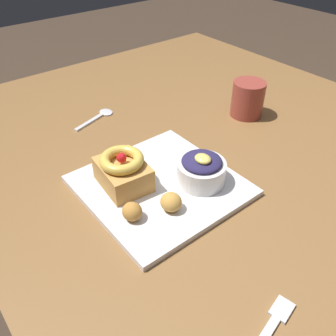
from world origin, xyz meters
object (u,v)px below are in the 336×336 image
cake_slice (123,171)px  fork (270,328)px  spoon (99,116)px  coffee_mug (248,99)px  fritter_middle (171,202)px  fritter_front (133,213)px  front_plate (160,186)px  berry_ramekin (201,169)px

cake_slice → fork: size_ratio=0.88×
spoon → coffee_mug: bearing=-54.4°
cake_slice → fork: 0.36m
fritter_middle → spoon: fritter_middle is taller
fritter_middle → coffee_mug: size_ratio=0.44×
cake_slice → fritter_front: (0.09, -0.04, -0.02)m
front_plate → spoon: front_plate is taller
cake_slice → fritter_front: 0.10m
front_plate → spoon: size_ratio=2.28×
fork → berry_ramekin: bearing=53.6°
fritter_front → fork: size_ratio=0.29×
fritter_front → fork: 0.27m
cake_slice → coffee_mug: bearing=97.1°
fork → coffee_mug: coffee_mug is taller
coffee_mug → fritter_middle: bearing=-67.2°
front_plate → spoon: (-0.32, 0.05, -0.00)m
fritter_front → coffee_mug: (-0.14, 0.45, 0.02)m
spoon → coffee_mug: 0.38m
cake_slice → fritter_middle: size_ratio=2.79×
berry_ramekin → cake_slice: bearing=-125.2°
spoon → fritter_front: bearing=-128.9°
fritter_middle → front_plate: bearing=157.7°
berry_ramekin → fritter_front: bearing=-88.6°
berry_ramekin → spoon: bearing=-177.2°
front_plate → fork: front_plate is taller
coffee_mug → fritter_front: bearing=-72.6°
berry_ramekin → coffee_mug: bearing=115.4°
berry_ramekin → coffee_mug: (-0.14, 0.29, 0.00)m
fritter_middle → coffee_mug: coffee_mug is taller
fork → spoon: size_ratio=1.02×
berry_ramekin → fritter_front: 0.16m
cake_slice → berry_ramekin: (0.09, 0.12, -0.00)m
fork → fritter_front: bearing=85.5°
berry_ramekin → fritter_middle: (0.02, -0.09, -0.01)m
fritter_front → spoon: size_ratio=0.30×
fork → front_plate: bearing=67.6°
berry_ramekin → fork: bearing=-24.8°
berry_ramekin → fork: (0.27, -0.13, -0.04)m
cake_slice → berry_ramekin: 0.15m
fritter_middle → spoon: size_ratio=0.32×
front_plate → berry_ramekin: berry_ramekin is taller
fritter_middle → fritter_front: bearing=-106.7°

